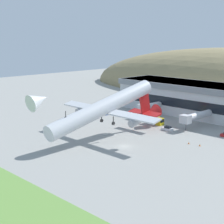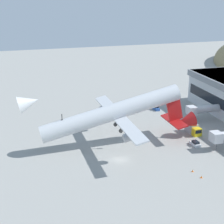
{
  "view_description": "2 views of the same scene",
  "coord_description": "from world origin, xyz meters",
  "px_view_note": "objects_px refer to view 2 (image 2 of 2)",
  "views": [
    {
      "loc": [
        73.41,
        -76.61,
        32.49
      ],
      "look_at": [
        -7.22,
        1.88,
        9.04
      ],
      "focal_mm": 60.0,
      "sensor_mm": 36.0,
      "label": 1
    },
    {
      "loc": [
        87.62,
        -27.94,
        45.19
      ],
      "look_at": [
        -6.71,
        -0.15,
        11.55
      ],
      "focal_mm": 60.0,
      "sensor_mm": 36.0,
      "label": 2
    }
  ],
  "objects_px": {
    "jetway_0": "(201,109)",
    "fuel_truck": "(193,129)",
    "traffic_cone_1": "(193,171)",
    "cargo_airplane": "(115,113)",
    "service_car_2": "(156,108)",
    "service_car_0": "(195,144)",
    "traffic_cone_0": "(201,177)"
  },
  "relations": [
    {
      "from": "service_car_2",
      "to": "service_car_0",
      "type": "bearing_deg",
      "value": -2.95
    },
    {
      "from": "fuel_truck",
      "to": "traffic_cone_1",
      "type": "height_order",
      "value": "fuel_truck"
    },
    {
      "from": "service_car_0",
      "to": "fuel_truck",
      "type": "distance_m",
      "value": 9.78
    },
    {
      "from": "jetway_0",
      "to": "service_car_2",
      "type": "height_order",
      "value": "jetway_0"
    },
    {
      "from": "cargo_airplane",
      "to": "service_car_2",
      "type": "height_order",
      "value": "cargo_airplane"
    },
    {
      "from": "cargo_airplane",
      "to": "fuel_truck",
      "type": "bearing_deg",
      "value": 93.46
    },
    {
      "from": "fuel_truck",
      "to": "traffic_cone_0",
      "type": "bearing_deg",
      "value": -23.83
    },
    {
      "from": "service_car_0",
      "to": "fuel_truck",
      "type": "relative_size",
      "value": 0.61
    },
    {
      "from": "fuel_truck",
      "to": "traffic_cone_0",
      "type": "xyz_separation_m",
      "value": [
        27.06,
        -11.95,
        -1.21
      ]
    },
    {
      "from": "traffic_cone_1",
      "to": "fuel_truck",
      "type": "bearing_deg",
      "value": 152.06
    },
    {
      "from": "cargo_airplane",
      "to": "fuel_truck",
      "type": "height_order",
      "value": "cargo_airplane"
    },
    {
      "from": "jetway_0",
      "to": "traffic_cone_1",
      "type": "relative_size",
      "value": 20.77
    },
    {
      "from": "service_car_2",
      "to": "fuel_truck",
      "type": "xyz_separation_m",
      "value": [
        25.13,
        2.14,
        0.8
      ]
    },
    {
      "from": "traffic_cone_0",
      "to": "service_car_0",
      "type": "bearing_deg",
      "value": 156.06
    },
    {
      "from": "service_car_0",
      "to": "service_car_2",
      "type": "bearing_deg",
      "value": 177.05
    },
    {
      "from": "jetway_0",
      "to": "service_car_0",
      "type": "distance_m",
      "value": 22.81
    },
    {
      "from": "fuel_truck",
      "to": "traffic_cone_1",
      "type": "relative_size",
      "value": 11.5
    },
    {
      "from": "jetway_0",
      "to": "service_car_2",
      "type": "relative_size",
      "value": 3.21
    },
    {
      "from": "service_car_0",
      "to": "traffic_cone_1",
      "type": "distance_m",
      "value": 16.99
    },
    {
      "from": "cargo_airplane",
      "to": "service_car_2",
      "type": "bearing_deg",
      "value": 137.57
    },
    {
      "from": "service_car_0",
      "to": "fuel_truck",
      "type": "xyz_separation_m",
      "value": [
        -8.92,
        3.9,
        0.91
      ]
    },
    {
      "from": "traffic_cone_0",
      "to": "cargo_airplane",
      "type": "bearing_deg",
      "value": -150.1
    },
    {
      "from": "service_car_2",
      "to": "traffic_cone_1",
      "type": "distance_m",
      "value": 49.79
    },
    {
      "from": "jetway_0",
      "to": "fuel_truck",
      "type": "xyz_separation_m",
      "value": [
        9.99,
        -8.4,
        -2.5
      ]
    },
    {
      "from": "cargo_airplane",
      "to": "service_car_0",
      "type": "height_order",
      "value": "cargo_airplane"
    },
    {
      "from": "service_car_0",
      "to": "traffic_cone_0",
      "type": "relative_size",
      "value": 7.0
    },
    {
      "from": "jetway_0",
      "to": "traffic_cone_0",
      "type": "bearing_deg",
      "value": -28.79
    },
    {
      "from": "service_car_0",
      "to": "traffic_cone_1",
      "type": "xyz_separation_m",
      "value": [
        14.65,
        -8.6,
        -0.3
      ]
    },
    {
      "from": "service_car_2",
      "to": "traffic_cone_0",
      "type": "height_order",
      "value": "service_car_2"
    },
    {
      "from": "service_car_0",
      "to": "traffic_cone_0",
      "type": "height_order",
      "value": "service_car_0"
    },
    {
      "from": "jetway_0",
      "to": "fuel_truck",
      "type": "distance_m",
      "value": 13.29
    },
    {
      "from": "jetway_0",
      "to": "service_car_2",
      "type": "xyz_separation_m",
      "value": [
        -15.15,
        -10.55,
        -3.3
      ]
    }
  ]
}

